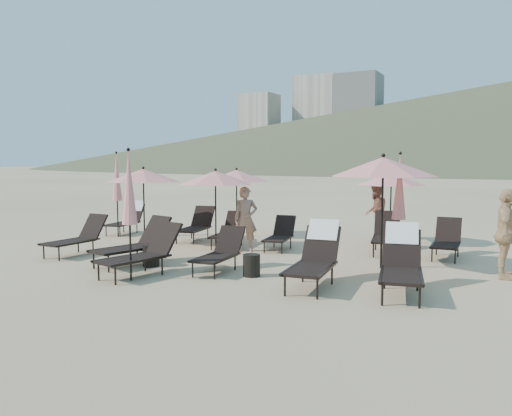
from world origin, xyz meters
The scene contains 27 objects.
ground centered at (0.00, 0.00, 0.00)m, with size 800.00×800.00×0.00m, color #D6BA8C.
hotel_skyline centered at (-93.62, 271.21, 24.18)m, with size 109.00×82.00×55.00m.
lounger_0 centered at (-4.33, 0.43, 0.46)m, with size 0.67×1.71×0.98m.
lounger_1 centered at (-2.20, 0.16, 0.50)m, with size 1.10×1.96×1.07m.
lounger_2 centered at (-1.28, -0.63, 0.49)m, with size 1.06×1.92×1.05m.
lounger_3 centered at (-0.08, 0.46, 0.43)m, with size 0.75×1.63×0.91m.
lounger_4 centered at (2.17, 0.27, 0.57)m, with size 0.92×1.98×1.19m.
lounger_5 centered at (3.73, 0.49, 0.57)m, with size 1.06×2.01×1.19m.
lounger_6 centered at (-6.01, 4.10, 0.50)m, with size 0.90×1.76×1.05m.
lounger_7 centered at (-3.05, 3.84, 0.46)m, with size 0.99×1.82×0.99m.
lounger_8 centered at (-1.58, 3.37, 0.44)m, with size 0.94×1.73×0.94m.
lounger_9 centered at (-0.13, 3.58, 0.41)m, with size 0.83×1.59×0.87m.
lounger_10 centered at (2.52, 4.46, 0.48)m, with size 1.03×1.89×1.03m.
lounger_11 centered at (4.00, 4.45, 0.44)m, with size 0.69×1.65×0.94m.
umbrella_open_0 centered at (-4.06, 2.67, 1.97)m, with size 2.07×2.07×2.23m.
umbrella_open_1 centered at (-1.70, 2.83, 1.93)m, with size 2.03×2.03×2.19m.
umbrella_open_2 centered at (2.90, 2.39, 2.24)m, with size 2.35×2.35×2.53m.
umbrella_open_3 centered at (-2.38, 5.13, 1.93)m, with size 2.03×2.03×2.19m.
umbrella_open_4 centered at (2.28, 5.91, 1.88)m, with size 1.97×1.97×2.12m.
umbrella_closed_0 centered at (-1.18, -1.10, 1.82)m, with size 0.31×0.31×2.62m.
umbrella_closed_1 centered at (3.25, 2.47, 1.79)m, with size 0.30×0.30×2.57m.
umbrella_closed_2 centered at (-5.66, 3.28, 1.88)m, with size 0.32×0.32×2.70m.
side_table_0 centered at (-1.74, 0.18, 0.25)m, with size 0.38×0.38×0.49m, color black.
side_table_1 centered at (0.75, 0.35, 0.23)m, with size 0.36×0.36×0.46m, color black.
beachgoer_a centered at (-0.79, 2.87, 0.85)m, with size 0.62×0.41×1.71m, color #A5735A.
beachgoer_b centered at (1.69, 6.53, 0.85)m, with size 0.83×0.64×1.70m, color #96604D.
beachgoer_c centered at (5.34, 2.55, 0.91)m, with size 1.06×0.44×1.82m, color tan.
Camera 1 is at (5.57, -8.50, 2.30)m, focal length 35.00 mm.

